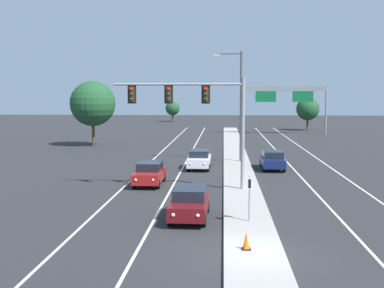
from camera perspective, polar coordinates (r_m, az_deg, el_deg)
The scene contains 18 objects.
ground_plane at distance 20.37m, azimuth 7.07°, elevation -12.45°, with size 260.00×260.00×0.00m, color #28282B.
median_island at distance 37.86m, azimuth 5.43°, elevation -3.83°, with size 2.40×110.00×0.15m, color #9E9B93.
lane_stripe_oncoming_center at distance 44.91m, azimuth -0.87°, elevation -2.39°, with size 0.14×100.00×0.01m, color silver.
lane_stripe_receding_center at distance 45.17m, azimuth 11.12°, elevation -2.45°, with size 0.14×100.00×0.01m, color silver.
edge_stripe_left at distance 45.28m, azimuth -5.04°, elevation -2.34°, with size 0.14×100.00×0.01m, color silver.
edge_stripe_right at distance 45.72m, azimuth 15.22°, elevation -2.45°, with size 0.14×100.00×0.01m, color silver.
overhead_signal_mast at distance 32.63m, azimuth 0.57°, elevation 4.26°, with size 8.56×0.44×7.20m.
median_sign_post at distance 24.66m, azimuth 6.54°, elevation -5.43°, with size 0.60×0.10×2.20m.
street_lamp_median at distance 46.25m, azimuth 5.30°, elevation 5.02°, with size 2.58×0.28×10.00m.
car_oncoming_darkred at distance 25.70m, azimuth -0.26°, elevation -6.67°, with size 1.90×4.50×1.58m.
car_oncoming_red at distance 35.26m, azimuth -4.82°, elevation -3.30°, with size 1.86×4.49×1.58m.
car_oncoming_white at distance 42.59m, azimuth 0.82°, elevation -1.72°, with size 1.89×4.50×1.58m.
car_receding_navy at distance 42.74m, azimuth 9.09°, elevation -1.77°, with size 1.85×4.48×1.58m.
traffic_cone_median_nose at distance 20.49m, azimuth 6.16°, elevation -10.84°, with size 0.36×0.36×0.74m.
highway_sign_gantry at distance 80.00m, azimuth 10.41°, elevation 5.50°, with size 13.28×0.42×7.50m.
tree_far_left_c at distance 114.65m, azimuth -2.21°, elevation 4.07°, with size 3.24×3.24×4.68m.
tree_far_left_a at distance 61.85m, azimuth -11.18°, elevation 4.51°, with size 5.45×5.45×7.89m.
tree_far_right_c at distance 89.04m, azimuth 12.98°, elevation 3.90°, with size 3.95×3.95×5.72m.
Camera 1 is at (-1.25, -19.32, 6.34)m, focal length 47.06 mm.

